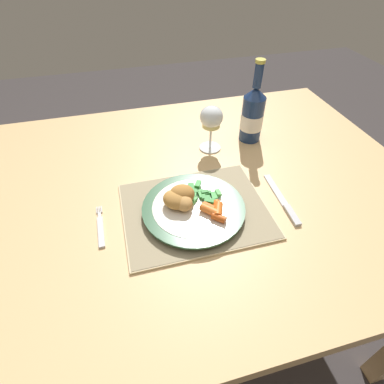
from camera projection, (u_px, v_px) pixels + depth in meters
name	position (u px, v px, depth m)	size (l,w,h in m)	color
ground_plane	(183.00, 309.00, 1.34)	(6.00, 6.00, 0.00)	#383333
dining_table	(178.00, 206.00, 0.90)	(1.40, 0.98, 0.74)	tan
placemat	(195.00, 210.00, 0.77)	(0.37, 0.29, 0.01)	#CCB789
dinner_plate	(194.00, 208.00, 0.75)	(0.26, 0.26, 0.02)	white
breaded_croquettes	(180.00, 198.00, 0.74)	(0.10, 0.09, 0.05)	tan
green_beans_pile	(203.00, 194.00, 0.77)	(0.09, 0.10, 0.02)	#338438
glazed_carrots	(214.00, 210.00, 0.72)	(0.06, 0.08, 0.02)	orange
fork	(101.00, 229.00, 0.72)	(0.02, 0.14, 0.01)	silver
table_knife	(284.00, 203.00, 0.79)	(0.03, 0.20, 0.01)	silver
wine_glass	(211.00, 120.00, 0.91)	(0.07, 0.07, 0.15)	silver
bottle	(253.00, 114.00, 0.96)	(0.07, 0.07, 0.26)	navy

